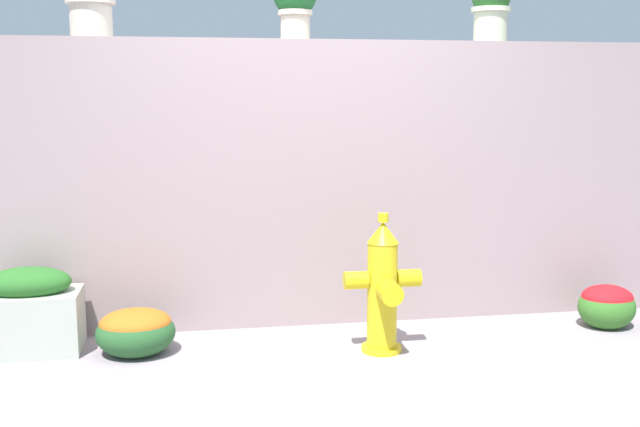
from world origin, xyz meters
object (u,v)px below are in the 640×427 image
object	(u,v)px
potted_plant_1	(90,2)
flower_bush_right	(136,330)
fire_hydrant	(383,289)
planter_box	(29,312)
flower_bush_left	(607,304)
potted_plant_3	(491,3)

from	to	relation	value
potted_plant_1	flower_bush_right	bearing A→B (deg)	-65.85
fire_hydrant	planter_box	xyz separation A→B (m)	(-2.03, 0.34, -0.14)
fire_hydrant	flower_bush_right	distance (m)	1.46
potted_plant_1	planter_box	size ratio (longest dim) A/B	0.68
potted_plant_1	fire_hydrant	xyz separation A→B (m)	(1.65, -0.72, -1.67)
flower_bush_left	planter_box	xyz separation A→B (m)	(-3.59, 0.12, 0.09)
potted_plant_1	potted_plant_3	world-z (taller)	potted_plant_3
potted_plant_3	flower_bush_left	world-z (taller)	potted_plant_3
flower_bush_right	flower_bush_left	bearing A→B (deg)	0.23
potted_plant_3	planter_box	bearing A→B (deg)	-172.76
potted_plant_1	flower_bush_left	bearing A→B (deg)	-8.84
planter_box	fire_hydrant	bearing A→B (deg)	-9.41
flower_bush_left	flower_bush_right	bearing A→B (deg)	-179.77
potted_plant_3	potted_plant_1	bearing A→B (deg)	179.83
flower_bush_left	flower_bush_right	xyz separation A→B (m)	(-2.98, -0.01, -0.01)
flower_bush_right	fire_hydrant	bearing A→B (deg)	-8.19
potted_plant_3	planter_box	world-z (taller)	potted_plant_3
flower_bush_left	flower_bush_right	world-z (taller)	flower_bush_left
flower_bush_left	planter_box	bearing A→B (deg)	178.09
planter_box	flower_bush_right	bearing A→B (deg)	-12.23
planter_box	flower_bush_left	bearing A→B (deg)	-1.91
potted_plant_3	fire_hydrant	bearing A→B (deg)	-141.49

